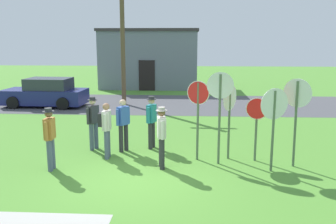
{
  "coord_description": "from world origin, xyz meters",
  "views": [
    {
      "loc": [
        1.37,
        -8.91,
        3.57
      ],
      "look_at": [
        0.7,
        2.47,
        1.3
      ],
      "focal_mm": 39.64,
      "sensor_mm": 36.0,
      "label": 1
    }
  ],
  "objects_px": {
    "utility_pole": "(123,36)",
    "stop_sign_leaning_right": "(257,119)",
    "parked_car_on_street": "(46,93)",
    "person_in_dark_shirt": "(93,120)",
    "person_in_teal": "(152,119)",
    "person_with_sunhat": "(123,122)",
    "stop_sign_center_cluster": "(274,115)",
    "stop_sign_far_back": "(220,102)",
    "stop_sign_rear_left": "(198,107)",
    "stop_sign_nearest": "(229,108)",
    "stop_sign_rear_right": "(297,107)",
    "person_on_left": "(162,134)",
    "person_holding_notes": "(106,126)",
    "person_near_signs": "(50,135)"
  },
  "relations": [
    {
      "from": "utility_pole",
      "to": "person_near_signs",
      "type": "relative_size",
      "value": 4.07
    },
    {
      "from": "utility_pole",
      "to": "stop_sign_rear_left",
      "type": "height_order",
      "value": "utility_pole"
    },
    {
      "from": "person_on_left",
      "to": "person_in_teal",
      "type": "bearing_deg",
      "value": 104.04
    },
    {
      "from": "stop_sign_center_cluster",
      "to": "person_near_signs",
      "type": "bearing_deg",
      "value": -177.64
    },
    {
      "from": "parked_car_on_street",
      "to": "stop_sign_rear_left",
      "type": "distance_m",
      "value": 11.6
    },
    {
      "from": "person_on_left",
      "to": "person_in_teal",
      "type": "xyz_separation_m",
      "value": [
        -0.47,
        1.9,
        0.0
      ]
    },
    {
      "from": "person_near_signs",
      "to": "stop_sign_center_cluster",
      "type": "bearing_deg",
      "value": 2.36
    },
    {
      "from": "stop_sign_center_cluster",
      "to": "stop_sign_nearest",
      "type": "distance_m",
      "value": 1.48
    },
    {
      "from": "stop_sign_far_back",
      "to": "person_with_sunhat",
      "type": "height_order",
      "value": "stop_sign_far_back"
    },
    {
      "from": "person_in_dark_shirt",
      "to": "person_holding_notes",
      "type": "bearing_deg",
      "value": -54.25
    },
    {
      "from": "utility_pole",
      "to": "person_in_dark_shirt",
      "type": "height_order",
      "value": "utility_pole"
    },
    {
      "from": "parked_car_on_street",
      "to": "utility_pole",
      "type": "bearing_deg",
      "value": 12.08
    },
    {
      "from": "person_in_teal",
      "to": "person_on_left",
      "type": "bearing_deg",
      "value": -75.96
    },
    {
      "from": "stop_sign_leaning_right",
      "to": "person_in_dark_shirt",
      "type": "distance_m",
      "value": 5.14
    },
    {
      "from": "stop_sign_leaning_right",
      "to": "person_in_teal",
      "type": "distance_m",
      "value": 3.38
    },
    {
      "from": "person_on_left",
      "to": "person_holding_notes",
      "type": "relative_size",
      "value": 1.03
    },
    {
      "from": "stop_sign_leaning_right",
      "to": "stop_sign_rear_left",
      "type": "distance_m",
      "value": 1.75
    },
    {
      "from": "utility_pole",
      "to": "stop_sign_rear_left",
      "type": "bearing_deg",
      "value": -67.51
    },
    {
      "from": "parked_car_on_street",
      "to": "stop_sign_rear_left",
      "type": "xyz_separation_m",
      "value": [
        7.89,
        -8.45,
        0.92
      ]
    },
    {
      "from": "stop_sign_center_cluster",
      "to": "person_in_teal",
      "type": "relative_size",
      "value": 1.32
    },
    {
      "from": "stop_sign_center_cluster",
      "to": "person_on_left",
      "type": "height_order",
      "value": "stop_sign_center_cluster"
    },
    {
      "from": "stop_sign_rear_left",
      "to": "person_near_signs",
      "type": "relative_size",
      "value": 1.36
    },
    {
      "from": "parked_car_on_street",
      "to": "stop_sign_center_cluster",
      "type": "relative_size",
      "value": 1.91
    },
    {
      "from": "stop_sign_rear_right",
      "to": "person_on_left",
      "type": "relative_size",
      "value": 1.44
    },
    {
      "from": "stop_sign_far_back",
      "to": "person_near_signs",
      "type": "height_order",
      "value": "stop_sign_far_back"
    },
    {
      "from": "stop_sign_rear_right",
      "to": "person_in_teal",
      "type": "distance_m",
      "value": 4.52
    },
    {
      "from": "person_holding_notes",
      "to": "person_in_teal",
      "type": "xyz_separation_m",
      "value": [
        1.25,
        1.1,
        0.0
      ]
    },
    {
      "from": "person_in_dark_shirt",
      "to": "person_holding_notes",
      "type": "distance_m",
      "value": 1.05
    },
    {
      "from": "stop_sign_center_cluster",
      "to": "stop_sign_rear_left",
      "type": "relative_size",
      "value": 0.97
    },
    {
      "from": "person_in_teal",
      "to": "person_with_sunhat",
      "type": "bearing_deg",
      "value": -155.25
    },
    {
      "from": "stop_sign_rear_right",
      "to": "person_with_sunhat",
      "type": "height_order",
      "value": "stop_sign_rear_right"
    },
    {
      "from": "stop_sign_nearest",
      "to": "person_holding_notes",
      "type": "xyz_separation_m",
      "value": [
        -3.67,
        -0.16,
        -0.57
      ]
    },
    {
      "from": "parked_car_on_street",
      "to": "person_in_dark_shirt",
      "type": "height_order",
      "value": "person_in_dark_shirt"
    },
    {
      "from": "person_on_left",
      "to": "person_in_dark_shirt",
      "type": "relative_size",
      "value": 1.0
    },
    {
      "from": "stop_sign_nearest",
      "to": "person_on_left",
      "type": "distance_m",
      "value": 2.24
    },
    {
      "from": "stop_sign_far_back",
      "to": "person_on_left",
      "type": "relative_size",
      "value": 1.53
    },
    {
      "from": "person_near_signs",
      "to": "person_in_dark_shirt",
      "type": "distance_m",
      "value": 2.08
    },
    {
      "from": "person_holding_notes",
      "to": "person_in_teal",
      "type": "bearing_deg",
      "value": 41.28
    },
    {
      "from": "stop_sign_far_back",
      "to": "stop_sign_rear_left",
      "type": "height_order",
      "value": "stop_sign_far_back"
    },
    {
      "from": "parked_car_on_street",
      "to": "stop_sign_far_back",
      "type": "distance_m",
      "value": 12.28
    },
    {
      "from": "stop_sign_nearest",
      "to": "stop_sign_rear_right",
      "type": "height_order",
      "value": "stop_sign_rear_right"
    },
    {
      "from": "person_in_teal",
      "to": "stop_sign_far_back",
      "type": "bearing_deg",
      "value": -34.53
    },
    {
      "from": "parked_car_on_street",
      "to": "stop_sign_rear_left",
      "type": "bearing_deg",
      "value": -46.97
    },
    {
      "from": "stop_sign_leaning_right",
      "to": "parked_car_on_street",
      "type": "bearing_deg",
      "value": 138.75
    },
    {
      "from": "stop_sign_far_back",
      "to": "person_with_sunhat",
      "type": "xyz_separation_m",
      "value": [
        -2.95,
        1.04,
        -0.86
      ]
    },
    {
      "from": "utility_pole",
      "to": "stop_sign_center_cluster",
      "type": "bearing_deg",
      "value": -60.13
    },
    {
      "from": "utility_pole",
      "to": "stop_sign_leaning_right",
      "type": "xyz_separation_m",
      "value": [
        5.57,
        -9.28,
        -2.45
      ]
    },
    {
      "from": "person_near_signs",
      "to": "person_holding_notes",
      "type": "relative_size",
      "value": 1.03
    },
    {
      "from": "stop_sign_rear_left",
      "to": "person_in_teal",
      "type": "bearing_deg",
      "value": 143.56
    },
    {
      "from": "person_with_sunhat",
      "to": "person_in_dark_shirt",
      "type": "bearing_deg",
      "value": 171.67
    }
  ]
}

